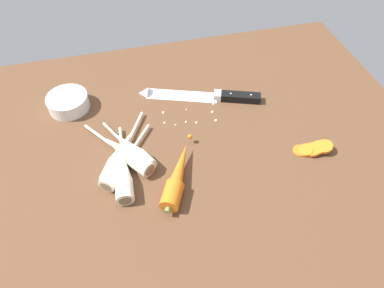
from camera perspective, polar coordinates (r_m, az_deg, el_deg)
name	(u,v)px	position (r cm, az deg, el deg)	size (l,w,h in cm)	color
ground_plane	(190,147)	(88.65, -0.32, -0.53)	(120.00, 90.00, 4.00)	brown
chefs_knife	(197,96)	(98.71, 0.82, 8.00)	(33.77, 15.01, 4.18)	silver
whole_carrot	(177,177)	(78.01, -2.43, -5.39)	(11.48, 20.37, 4.20)	orange
parsnip_front	(127,154)	(83.54, -10.69, -1.62)	(15.64, 20.33, 4.00)	silver
parsnip_mid_left	(123,173)	(80.13, -11.29, -4.79)	(4.70, 22.84, 4.00)	silver
parsnip_mid_right	(134,151)	(83.79, -9.59, -1.18)	(11.41, 18.88, 4.00)	silver
parsnip_back	(121,164)	(81.91, -11.64, -3.24)	(14.25, 18.59, 4.00)	silver
parsnip_outer	(120,155)	(83.56, -11.82, -1.87)	(12.99, 21.91, 4.00)	silver
carrot_slice_stack	(314,149)	(89.57, 19.47, -0.72)	(9.34, 5.04, 2.94)	orange
prep_bowl	(68,102)	(100.33, -19.79, 6.56)	(11.00, 11.00, 4.00)	white
mince_crumbs	(198,112)	(94.21, 0.96, 5.31)	(16.27, 9.62, 0.83)	beige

